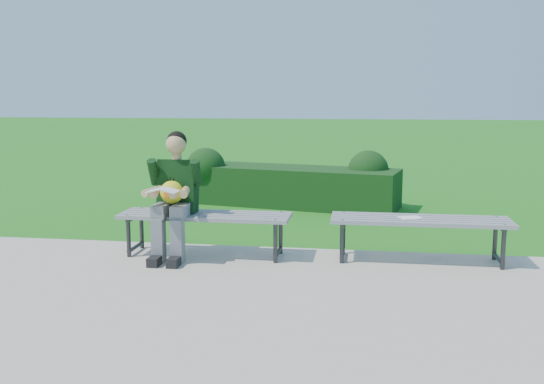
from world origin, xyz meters
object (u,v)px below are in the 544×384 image
bench_left (205,219)px  seated_boy (174,191)px  hedge (282,183)px  bench_right (420,223)px  paper_sheet (410,218)px

bench_left → seated_boy: bearing=-162.5°
hedge → bench_right: bearing=-59.8°
hedge → seated_boy: (-0.69, -3.35, 0.36)m
bench_right → seated_boy: size_ratio=1.37×
hedge → paper_sheet: hedge is taller
bench_right → seated_boy: (-2.53, -0.19, 0.30)m
bench_left → bench_right: same height
bench_right → paper_sheet: size_ratio=6.82×
paper_sheet → seated_boy: bearing=-175.6°
hedge → paper_sheet: size_ratio=14.14×
hedge → seated_boy: 3.44m
bench_left → seated_boy: 0.43m
hedge → bench_right: 3.66m
bench_left → paper_sheet: bearing=2.5°
bench_right → paper_sheet: bench_right is taller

